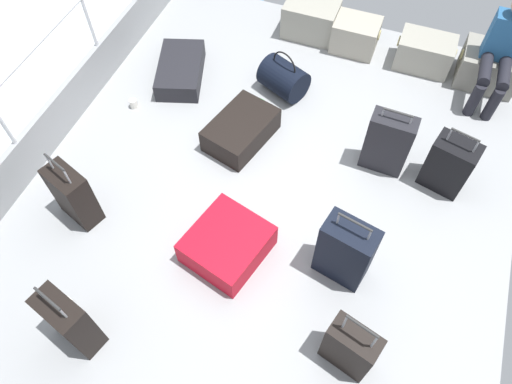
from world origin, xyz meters
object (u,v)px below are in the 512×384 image
at_px(suitcase_6, 181,70).
at_px(duffel_bag, 284,78).
at_px(suitcase_4, 345,251).
at_px(suitcase_7, 73,195).
at_px(suitcase_8, 449,165).
at_px(paper_cup, 134,103).
at_px(cargo_crate_3, 489,67).
at_px(suitcase_2, 227,244).
at_px(cargo_crate_2, 425,53).
at_px(suitcase_5, 387,143).
at_px(suitcase_3, 241,130).
at_px(suitcase_0, 350,348).
at_px(suitcase_1, 70,322).
at_px(cargo_crate_1, 355,35).
at_px(cargo_crate_0, 311,20).
at_px(passenger_seated, 502,50).

height_order(suitcase_6, duffel_bag, duffel_bag).
distance_m(suitcase_4, suitcase_7, 2.34).
height_order(suitcase_8, paper_cup, suitcase_8).
bearing_deg(cargo_crate_3, paper_cup, -153.39).
height_order(suitcase_2, duffel_bag, duffel_bag).
distance_m(cargo_crate_2, suitcase_4, 2.76).
bearing_deg(suitcase_5, suitcase_3, -172.78).
bearing_deg(suitcase_2, suitcase_8, 40.70).
xyz_separation_m(suitcase_2, suitcase_4, (0.94, 0.18, 0.20)).
bearing_deg(suitcase_4, cargo_crate_2, 85.83).
xyz_separation_m(suitcase_3, suitcase_4, (1.30, -1.04, 0.21)).
relative_size(suitcase_0, suitcase_1, 0.97).
bearing_deg(suitcase_1, suitcase_8, 45.65).
distance_m(cargo_crate_1, suitcase_7, 3.51).
distance_m(cargo_crate_3, suitcase_0, 3.51).
bearing_deg(suitcase_1, cargo_crate_0, 81.69).
xyz_separation_m(suitcase_7, paper_cup, (-0.20, 1.33, -0.25)).
relative_size(cargo_crate_2, duffel_bag, 1.10).
bearing_deg(cargo_crate_3, suitcase_2, -121.95).
relative_size(cargo_crate_2, cargo_crate_3, 0.98).
xyz_separation_m(cargo_crate_2, suitcase_3, (-1.50, -1.71, -0.05)).
xyz_separation_m(suitcase_2, suitcase_3, (-0.36, 1.22, -0.00)).
height_order(cargo_crate_1, suitcase_7, suitcase_7).
bearing_deg(passenger_seated, suitcase_8, -99.51).
height_order(suitcase_1, suitcase_7, same).
distance_m(suitcase_3, suitcase_8, 1.97).
xyz_separation_m(suitcase_0, suitcase_5, (-0.15, 1.91, 0.05)).
distance_m(suitcase_2, suitcase_6, 2.22).
height_order(passenger_seated, suitcase_8, passenger_seated).
height_order(cargo_crate_3, paper_cup, cargo_crate_3).
bearing_deg(cargo_crate_2, cargo_crate_3, -0.07).
bearing_deg(paper_cup, suitcase_2, -37.76).
distance_m(suitcase_6, paper_cup, 0.64).
xyz_separation_m(suitcase_6, suitcase_8, (2.90, -0.43, 0.18)).
height_order(suitcase_0, suitcase_5, suitcase_0).
xyz_separation_m(cargo_crate_2, suitcase_6, (-2.45, -1.13, -0.08)).
bearing_deg(paper_cup, suitcase_0, -32.29).
bearing_deg(suitcase_1, suitcase_5, 53.59).
bearing_deg(suitcase_8, paper_cup, -177.28).
bearing_deg(passenger_seated, suitcase_5, -120.65).
relative_size(cargo_crate_3, suitcase_4, 0.80).
relative_size(suitcase_0, suitcase_7, 0.97).
xyz_separation_m(cargo_crate_2, cargo_crate_3, (0.68, -0.00, 0.01)).
xyz_separation_m(cargo_crate_3, passenger_seated, (-0.00, -0.18, 0.38)).
bearing_deg(cargo_crate_0, duffel_bag, -89.30).
xyz_separation_m(cargo_crate_2, suitcase_5, (-0.12, -1.54, 0.14)).
height_order(suitcase_4, suitcase_8, suitcase_4).
relative_size(cargo_crate_2, suitcase_1, 0.80).
bearing_deg(passenger_seated, cargo_crate_0, 172.75).
height_order(suitcase_5, duffel_bag, suitcase_5).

